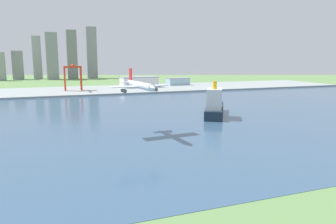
{
  "coord_description": "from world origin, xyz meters",
  "views": [
    {
      "loc": [
        -90.88,
        -34.34,
        52.81
      ],
      "look_at": [
        -18.32,
        158.63,
        18.03
      ],
      "focal_mm": 34.55,
      "sensor_mm": 36.0,
      "label": 1
    }
  ],
  "objects_px": {
    "cargo_ship": "(215,106)",
    "airplane_landing": "(140,86)",
    "warehouse_annex": "(178,81)",
    "port_crane_red": "(73,72)",
    "warehouse_main": "(139,82)"
  },
  "relations": [
    {
      "from": "port_crane_red",
      "to": "warehouse_annex",
      "type": "height_order",
      "value": "port_crane_red"
    },
    {
      "from": "warehouse_main",
      "to": "warehouse_annex",
      "type": "height_order",
      "value": "warehouse_main"
    },
    {
      "from": "cargo_ship",
      "to": "warehouse_annex",
      "type": "distance_m",
      "value": 314.28
    },
    {
      "from": "warehouse_annex",
      "to": "airplane_landing",
      "type": "bearing_deg",
      "value": -116.02
    },
    {
      "from": "port_crane_red",
      "to": "cargo_ship",
      "type": "bearing_deg",
      "value": -68.65
    },
    {
      "from": "cargo_ship",
      "to": "port_crane_red",
      "type": "relative_size",
      "value": 1.58
    },
    {
      "from": "airplane_landing",
      "to": "warehouse_annex",
      "type": "distance_m",
      "value": 389.63
    },
    {
      "from": "port_crane_red",
      "to": "warehouse_main",
      "type": "bearing_deg",
      "value": 11.12
    },
    {
      "from": "warehouse_main",
      "to": "port_crane_red",
      "type": "bearing_deg",
      "value": -168.88
    },
    {
      "from": "warehouse_annex",
      "to": "cargo_ship",
      "type": "bearing_deg",
      "value": -106.22
    },
    {
      "from": "cargo_ship",
      "to": "airplane_landing",
      "type": "bearing_deg",
      "value": -150.08
    },
    {
      "from": "airplane_landing",
      "to": "cargo_ship",
      "type": "distance_m",
      "value": 98.68
    },
    {
      "from": "airplane_landing",
      "to": "warehouse_main",
      "type": "xyz_separation_m",
      "value": [
        91.06,
        332.18,
        -22.83
      ]
    },
    {
      "from": "cargo_ship",
      "to": "port_crane_red",
      "type": "distance_m",
      "value": 282.93
    },
    {
      "from": "airplane_landing",
      "to": "port_crane_red",
      "type": "xyz_separation_m",
      "value": [
        -19.94,
        310.35,
        -2.91
      ]
    }
  ]
}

